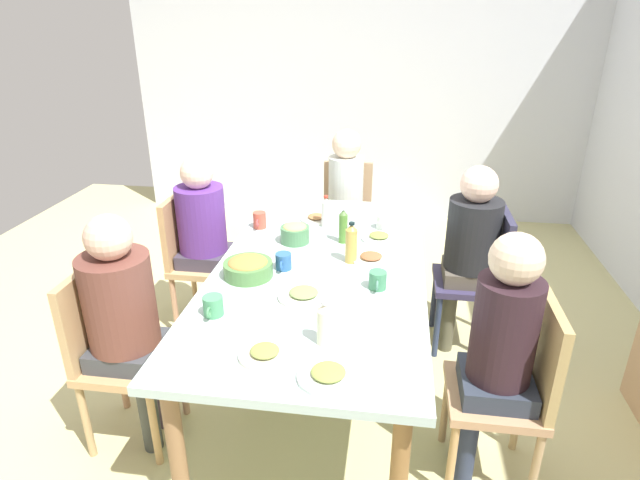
{
  "coord_description": "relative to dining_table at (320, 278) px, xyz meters",
  "views": [
    {
      "loc": [
        2.42,
        0.35,
        1.97
      ],
      "look_at": [
        0.0,
        0.0,
        0.9
      ],
      "focal_mm": 29.32,
      "sensor_mm": 36.0,
      "label": 1
    }
  ],
  "objects": [
    {
      "name": "chair_1",
      "position": [
        -0.53,
        0.92,
        -0.17
      ],
      "size": [
        0.4,
        0.4,
        0.9
      ],
      "color": "#363052",
      "rests_on": "ground_plane"
    },
    {
      "name": "cup_0",
      "position": [
        0.54,
        -0.39,
        0.11
      ],
      "size": [
        0.12,
        0.09,
        0.09
      ],
      "color": "#4A9463",
      "rests_on": "dining_table"
    },
    {
      "name": "bottle_3",
      "position": [
        -0.08,
        0.15,
        0.18
      ],
      "size": [
        0.06,
        0.06,
        0.23
      ],
      "color": "gold",
      "rests_on": "dining_table"
    },
    {
      "name": "ground_plane",
      "position": [
        0.0,
        0.0,
        -0.68
      ],
      "size": [
        6.71,
        6.71,
        0.0
      ],
      "primitive_type": "plane",
      "color": "#C7C186"
    },
    {
      "name": "person_0",
      "position": [
        -0.53,
        -0.83,
        0.03
      ],
      "size": [
        0.31,
        0.31,
        1.17
      ],
      "color": "#403C49",
      "rests_on": "ground_plane"
    },
    {
      "name": "person_4",
      "position": [
        0.53,
        -0.83,
        0.04
      ],
      "size": [
        0.32,
        0.32,
        1.19
      ],
      "color": "#423742",
      "rests_on": "ground_plane"
    },
    {
      "name": "cup_2",
      "position": [
        0.06,
        -0.18,
        0.11
      ],
      "size": [
        0.12,
        0.08,
        0.09
      ],
      "color": "#2D5D96",
      "rests_on": "dining_table"
    },
    {
      "name": "dining_table",
      "position": [
        0.0,
        0.0,
        0.0
      ],
      "size": [
        2.1,
        1.08,
        0.75
      ],
      "color": "silver",
      "rests_on": "ground_plane"
    },
    {
      "name": "bottle_1",
      "position": [
        0.68,
        0.12,
        0.16
      ],
      "size": [
        0.06,
        0.06,
        0.19
      ],
      "color": "#E8E9C2",
      "rests_on": "dining_table"
    },
    {
      "name": "bottle_2",
      "position": [
        -0.55,
        -0.04,
        0.16
      ],
      "size": [
        0.05,
        0.05,
        0.2
      ],
      "color": "silver",
      "rests_on": "dining_table"
    },
    {
      "name": "person_2",
      "position": [
        -1.34,
        0.0,
        0.03
      ],
      "size": [
        0.3,
        0.3,
        1.19
      ],
      "color": "navy",
      "rests_on": "ground_plane"
    },
    {
      "name": "bowl_0",
      "position": [
        -0.29,
        -0.19,
        0.13
      ],
      "size": [
        0.17,
        0.17,
        0.11
      ],
      "color": "#497B4F",
      "rests_on": "dining_table"
    },
    {
      "name": "bowl_1",
      "position": [
        0.16,
        -0.34,
        0.12
      ],
      "size": [
        0.25,
        0.25,
        0.1
      ],
      "color": "#4F7E42",
      "rests_on": "dining_table"
    },
    {
      "name": "cup_3",
      "position": [
        -0.47,
        -0.44,
        0.12
      ],
      "size": [
        0.12,
        0.08,
        0.1
      ],
      "color": "#C54F3D",
      "rests_on": "dining_table"
    },
    {
      "name": "chair_0",
      "position": [
        -0.53,
        -0.92,
        -0.17
      ],
      "size": [
        0.4,
        0.4,
        0.9
      ],
      "color": "tan",
      "rests_on": "ground_plane"
    },
    {
      "name": "plate_0",
      "position": [
        0.33,
        -0.03,
        0.08
      ],
      "size": [
        0.24,
        0.24,
        0.04
      ],
      "color": "silver",
      "rests_on": "dining_table"
    },
    {
      "name": "plate_3",
      "position": [
        -0.65,
        -0.12,
        0.08
      ],
      "size": [
        0.2,
        0.2,
        0.04
      ],
      "color": "silver",
      "rests_on": "dining_table"
    },
    {
      "name": "plate_4",
      "position": [
        -0.4,
        0.29,
        0.08
      ],
      "size": [
        0.21,
        0.21,
        0.04
      ],
      "color": "white",
      "rests_on": "dining_table"
    },
    {
      "name": "chair_3",
      "position": [
        0.53,
        0.92,
        -0.17
      ],
      "size": [
        0.4,
        0.4,
        0.9
      ],
      "color": "tan",
      "rests_on": "ground_plane"
    },
    {
      "name": "plate_2",
      "position": [
        -0.11,
        0.26,
        0.08
      ],
      "size": [
        0.21,
        0.21,
        0.04
      ],
      "color": "white",
      "rests_on": "dining_table"
    },
    {
      "name": "person_1",
      "position": [
        -0.53,
        0.83,
        0.04
      ],
      "size": [
        0.31,
        0.31,
        1.18
      ],
      "color": "#4F4D3C",
      "rests_on": "ground_plane"
    },
    {
      "name": "person_3",
      "position": [
        0.53,
        0.83,
        0.04
      ],
      "size": [
        0.3,
        0.3,
        1.21
      ],
      "color": "#2B344D",
      "rests_on": "ground_plane"
    },
    {
      "name": "cup_1",
      "position": [
        -0.57,
        0.31,
        0.11
      ],
      "size": [
        0.12,
        0.08,
        0.09
      ],
      "color": "white",
      "rests_on": "dining_table"
    },
    {
      "name": "wall_left",
      "position": [
        -2.86,
        0.0,
        0.62
      ],
      "size": [
        0.12,
        4.55,
        2.6
      ],
      "primitive_type": "cube",
      "color": "silver",
      "rests_on": "ground_plane"
    },
    {
      "name": "cup_4",
      "position": [
        0.2,
        0.31,
        0.11
      ],
      "size": [
        0.12,
        0.08,
        0.09
      ],
      "color": "#41865C",
      "rests_on": "dining_table"
    },
    {
      "name": "chair_2",
      "position": [
        -1.43,
        0.0,
        -0.17
      ],
      "size": [
        0.4,
        0.4,
        0.9
      ],
      "color": "tan",
      "rests_on": "ground_plane"
    },
    {
      "name": "bottle_0",
      "position": [
        -0.33,
        0.09,
        0.17
      ],
      "size": [
        0.05,
        0.05,
        0.21
      ],
      "color": "#4B7D2E",
      "rests_on": "dining_table"
    },
    {
      "name": "chair_4",
      "position": [
        0.53,
        -0.92,
        -0.17
      ],
      "size": [
        0.4,
        0.4,
        0.9
      ],
      "color": "tan",
      "rests_on": "ground_plane"
    },
    {
      "name": "plate_5",
      "position": [
        0.89,
        0.16,
        0.08
      ],
      "size": [
        0.23,
        0.23,
        0.04
      ],
      "color": "silver",
      "rests_on": "dining_table"
    },
    {
      "name": "plate_1",
      "position": [
        0.8,
        -0.1,
        0.08
      ],
      "size": [
        0.21,
        0.21,
        0.04
      ],
      "color": "silver",
      "rests_on": "dining_table"
    }
  ]
}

